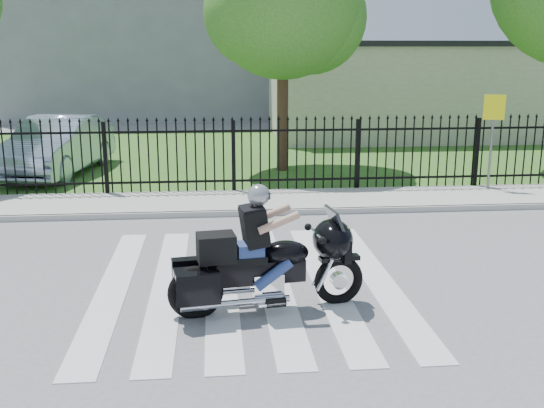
{
  "coord_description": "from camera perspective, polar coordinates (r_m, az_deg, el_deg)",
  "views": [
    {
      "loc": [
        -0.47,
        -9.01,
        3.47
      ],
      "look_at": [
        0.45,
        0.95,
        1.0
      ],
      "focal_mm": 42.0,
      "sensor_mm": 36.0,
      "label": 1
    }
  ],
  "objects": [
    {
      "name": "ground",
      "position": [
        9.66,
        -2.17,
        -7.18
      ],
      "size": [
        120.0,
        120.0,
        0.0
      ],
      "primitive_type": "plane",
      "color": "slate",
      "rests_on": "ground"
    },
    {
      "name": "grass_strip",
      "position": [
        21.29,
        -3.98,
        4.48
      ],
      "size": [
        40.0,
        12.0,
        0.02
      ],
      "primitive_type": "cube",
      "color": "#325D20",
      "rests_on": "ground"
    },
    {
      "name": "crosswalk",
      "position": [
        9.66,
        -2.17,
        -7.15
      ],
      "size": [
        5.0,
        5.5,
        0.01
      ],
      "primitive_type": null,
      "color": "silver",
      "rests_on": "ground"
    },
    {
      "name": "motorcycle_rider",
      "position": [
        8.49,
        -0.82,
        -4.94
      ],
      "size": [
        2.7,
        1.09,
        1.79
      ],
      "rotation": [
        0.0,
        0.0,
        0.14
      ],
      "color": "black",
      "rests_on": "ground"
    },
    {
      "name": "curb",
      "position": [
        13.45,
        -3.12,
        -0.83
      ],
      "size": [
        40.0,
        0.12,
        0.12
      ],
      "primitive_type": "cube",
      "color": "#ADAAA3",
      "rests_on": "ground"
    },
    {
      "name": "traffic_sign",
      "position": [
        16.16,
        19.22,
        6.95
      ],
      "size": [
        0.49,
        0.16,
        2.26
      ],
      "rotation": [
        0.0,
        0.0,
        -0.26
      ],
      "color": "slate",
      "rests_on": "sidewalk"
    },
    {
      "name": "tree_mid",
      "position": [
        18.15,
        0.99,
        17.64
      ],
      "size": [
        4.2,
        4.2,
        6.78
      ],
      "color": "#382316",
      "rests_on": "ground"
    },
    {
      "name": "building_low_roof",
      "position": [
        26.1,
        11.68,
        13.87
      ],
      "size": [
        10.2,
        6.2,
        0.2
      ],
      "primitive_type": "cube",
      "color": "black",
      "rests_on": "building_low"
    },
    {
      "name": "iron_fence",
      "position": [
        15.23,
        -3.46,
        4.14
      ],
      "size": [
        26.0,
        0.04,
        1.8
      ],
      "color": "black",
      "rests_on": "ground"
    },
    {
      "name": "parked_car",
      "position": [
        18.72,
        -18.69,
        4.98
      ],
      "size": [
        2.52,
        5.05,
        1.59
      ],
      "primitive_type": "imported",
      "rotation": [
        0.0,
        0.0,
        -0.18
      ],
      "color": "#ACBDD8",
      "rests_on": "grass_strip"
    },
    {
      "name": "sidewalk",
      "position": [
        14.42,
        -3.28,
        0.17
      ],
      "size": [
        40.0,
        2.0,
        0.12
      ],
      "primitive_type": "cube",
      "color": "#ADAAA3",
      "rests_on": "ground"
    },
    {
      "name": "building_low",
      "position": [
        26.15,
        11.48,
        9.82
      ],
      "size": [
        10.0,
        6.0,
        3.5
      ],
      "primitive_type": "cube",
      "color": "beige",
      "rests_on": "ground"
    }
  ]
}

